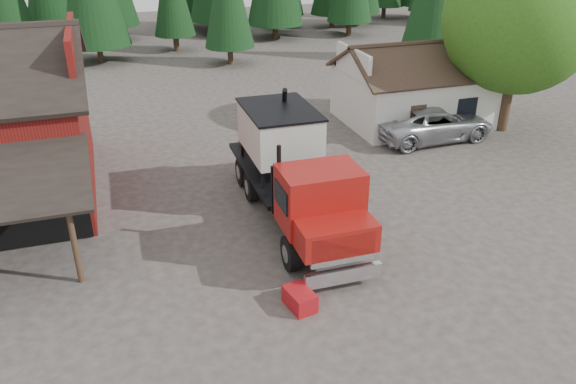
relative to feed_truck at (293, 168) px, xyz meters
name	(u,v)px	position (x,y,z in m)	size (l,w,h in m)	color
ground	(261,285)	(-2.51, -4.03, -2.19)	(120.00, 120.00, 0.00)	#3F3631
farmhouse	(415,93)	(10.49, 8.96, -0.52)	(8.60, 6.42, 4.65)	silver
deciduous_tree	(521,23)	(14.51, 5.94, 3.72)	(8.00, 8.00, 10.20)	#382619
conifer_backdrop	(142,40)	(-2.51, 37.97, -2.19)	(76.00, 16.00, 16.00)	black
feed_truck	(293,168)	(0.00, 0.00, 0.00)	(3.07, 10.41, 4.68)	black
silver_car	(433,123)	(9.99, 5.97, -1.27)	(3.05, 6.62, 1.84)	#B9BBC1
equip_box	(300,299)	(-1.66, -5.50, -1.89)	(0.70, 1.10, 0.60)	maroon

